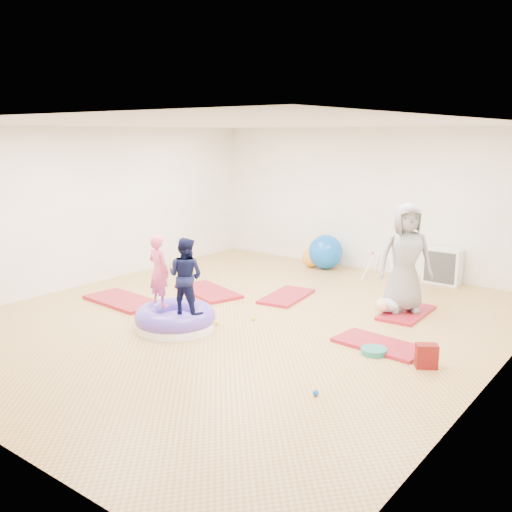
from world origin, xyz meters
The scene contains 19 objects.
room centered at (0.00, 0.00, 1.40)m, with size 7.01×8.01×2.81m.
gym_mat_front_left centered at (-2.09, -0.51, 0.03)m, with size 1.34×0.67×0.06m, color #B41139.
gym_mat_mid_left centered at (-1.36, 0.73, 0.03)m, with size 1.27×0.64×0.05m, color #B41139.
gym_mat_center_back centered at (-0.13, 1.31, 0.02)m, with size 1.13×0.57×0.05m, color #B41139.
gym_mat_right centered at (2.07, 0.20, 0.02)m, with size 1.15×0.57×0.05m, color #B41139.
gym_mat_rear_right centered at (1.81, 1.68, 0.02)m, with size 1.11×0.55×0.05m, color #B41139.
inflatable_cushion centered at (-0.50, -0.90, 0.14)m, with size 1.13×1.13×0.36m.
child_pink centered at (-0.79, -0.91, 0.84)m, with size 0.37×0.24×1.02m, color #F4527F.
child_navy centered at (-0.25, -0.93, 0.85)m, with size 0.51×0.40×1.05m, color black.
adult_caregiver centered at (1.74, 1.70, 0.86)m, with size 0.80×0.52×1.63m, color gray.
infant centered at (1.58, 1.44, 0.16)m, with size 0.37×0.38×0.22m.
ball_pit_balls centered at (-0.73, -0.21, 0.03)m, with size 4.69×2.96×0.07m.
exercise_ball_blue centered at (-0.69, 3.52, 0.35)m, with size 0.69×0.69×0.69m, color blue.
exercise_ball_orange centered at (-0.98, 3.48, 0.20)m, with size 0.41×0.41×0.41m, color orange.
infant_play_gym centered at (0.69, 3.31, 0.34)m, with size 0.66×0.63×0.51m.
cube_shelf centered at (1.58, 3.79, 0.33)m, with size 0.65×0.32×0.65m.
balance_disc centered at (2.13, -0.08, 0.04)m, with size 0.32×0.32×0.07m, color #217669.
backpack centered at (2.80, -0.10, 0.14)m, with size 0.25×0.15×0.29m, color #B80703.
yellow_toy centered at (-0.98, -0.95, 0.01)m, with size 0.20×0.20×0.03m, color yellow.
Camera 1 is at (5.00, -6.24, 2.67)m, focal length 40.00 mm.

